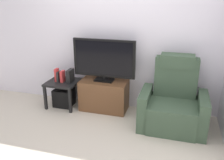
# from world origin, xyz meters

# --- Properties ---
(ground_plane) EXTENTS (6.40, 6.40, 0.00)m
(ground_plane) POSITION_xyz_m (0.00, 0.00, 0.00)
(ground_plane) COLOR beige
(wall_back) EXTENTS (6.40, 0.06, 2.60)m
(wall_back) POSITION_xyz_m (0.00, 1.13, 1.30)
(wall_back) COLOR silver
(wall_back) RESTS_ON ground
(tv_stand) EXTENTS (0.81, 0.42, 0.53)m
(tv_stand) POSITION_xyz_m (-0.05, 0.86, 0.27)
(tv_stand) COLOR brown
(tv_stand) RESTS_ON ground
(television) EXTENTS (1.07, 0.20, 0.72)m
(television) POSITION_xyz_m (-0.05, 0.88, 0.91)
(television) COLOR black
(television) RESTS_ON tv_stand
(recliner_armchair) EXTENTS (0.98, 0.78, 1.08)m
(recliner_armchair) POSITION_xyz_m (1.13, 0.63, 0.37)
(recliner_armchair) COLOR #384C38
(recliner_armchair) RESTS_ON ground
(side_table) EXTENTS (0.54, 0.54, 0.47)m
(side_table) POSITION_xyz_m (-0.80, 0.81, 0.39)
(side_table) COLOR black
(side_table) RESTS_ON ground
(subwoofer_box) EXTENTS (0.32, 0.32, 0.32)m
(subwoofer_box) POSITION_xyz_m (-0.80, 0.81, 0.16)
(subwoofer_box) COLOR black
(subwoofer_box) RESTS_ON ground
(book_leftmost) EXTENTS (0.04, 0.10, 0.23)m
(book_leftmost) POSITION_xyz_m (-0.90, 0.79, 0.58)
(book_leftmost) COLOR red
(book_leftmost) RESTS_ON side_table
(book_middle) EXTENTS (0.03, 0.14, 0.18)m
(book_middle) POSITION_xyz_m (-0.86, 0.79, 0.56)
(book_middle) COLOR #262626
(book_middle) RESTS_ON side_table
(book_rightmost) EXTENTS (0.05, 0.12, 0.20)m
(book_rightmost) POSITION_xyz_m (-0.79, 0.79, 0.57)
(book_rightmost) COLOR red
(book_rightmost) RESTS_ON side_table
(game_console) EXTENTS (0.07, 0.20, 0.23)m
(game_console) POSITION_xyz_m (-0.66, 0.82, 0.58)
(game_console) COLOR black
(game_console) RESTS_ON side_table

